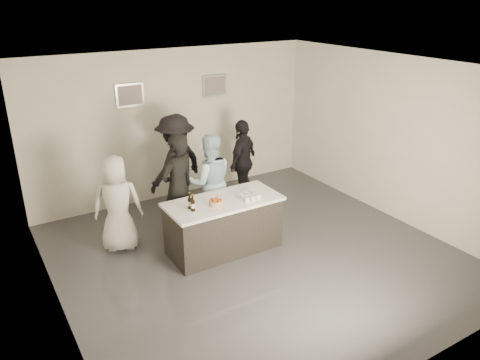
{
  "coord_description": "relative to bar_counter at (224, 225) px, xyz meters",
  "views": [
    {
      "loc": [
        -3.68,
        -5.5,
        3.99
      ],
      "look_at": [
        0.0,
        0.5,
        1.15
      ],
      "focal_mm": 35.0,
      "sensor_mm": 36.0,
      "label": 1
    }
  ],
  "objects": [
    {
      "name": "picture_right",
      "position": [
        1.25,
        2.54,
        1.75
      ],
      "size": [
        0.54,
        0.04,
        0.44
      ],
      "primitive_type": "cube",
      "color": "#B2B2B7",
      "rests_on": "wall_back"
    },
    {
      "name": "wall_back",
      "position": [
        0.35,
        2.57,
        1.05
      ],
      "size": [
        6.0,
        0.04,
        3.0
      ],
      "primitive_type": "cube",
      "color": "beige",
      "rests_on": "ground"
    },
    {
      "name": "ceiling",
      "position": [
        0.35,
        -0.43,
        2.55
      ],
      "size": [
        6.0,
        6.0,
        0.0
      ],
      "primitive_type": "plane",
      "rotation": [
        3.14,
        0.0,
        0.0
      ],
      "color": "white"
    },
    {
      "name": "beer_bottle_b",
      "position": [
        -0.59,
        -0.1,
        0.58
      ],
      "size": [
        0.07,
        0.07,
        0.26
      ],
      "primitive_type": "cylinder",
      "color": "black",
      "rests_on": "bar_counter"
    },
    {
      "name": "picture_left",
      "position": [
        -0.55,
        2.54,
        1.75
      ],
      "size": [
        0.54,
        0.04,
        0.44
      ],
      "primitive_type": "cube",
      "color": "#B2B2B7",
      "rests_on": "wall_back"
    },
    {
      "name": "person_guest_right",
      "position": [
        1.32,
        1.54,
        0.4
      ],
      "size": [
        1.06,
        0.89,
        1.69
      ],
      "primitive_type": "imported",
      "rotation": [
        0.0,
        0.0,
        3.72
      ],
      "color": "black",
      "rests_on": "ground"
    },
    {
      "name": "wall_left",
      "position": [
        -2.65,
        -0.43,
        1.05
      ],
      "size": [
        0.04,
        6.0,
        3.0
      ],
      "primitive_type": "cube",
      "color": "beige",
      "rests_on": "ground"
    },
    {
      "name": "floor",
      "position": [
        0.35,
        -0.43,
        -0.45
      ],
      "size": [
        6.0,
        6.0,
        0.0
      ],
      "primitive_type": "plane",
      "color": "#3D3D42",
      "rests_on": "ground"
    },
    {
      "name": "cake",
      "position": [
        -0.19,
        -0.09,
        0.49
      ],
      "size": [
        0.21,
        0.21,
        0.07
      ],
      "primitive_type": "cylinder",
      "color": "orange",
      "rests_on": "bar_counter"
    },
    {
      "name": "tumbler_cluster",
      "position": [
        0.39,
        -0.15,
        0.49
      ],
      "size": [
        0.3,
        0.3,
        0.08
      ],
      "primitive_type": "cube",
      "color": "orange",
      "rests_on": "bar_counter"
    },
    {
      "name": "wall_right",
      "position": [
        3.35,
        -0.43,
        1.05
      ],
      "size": [
        0.04,
        6.0,
        3.0
      ],
      "primitive_type": "cube",
      "color": "beige",
      "rests_on": "ground"
    },
    {
      "name": "bar_counter",
      "position": [
        0.0,
        0.0,
        0.0
      ],
      "size": [
        1.86,
        0.86,
        0.9
      ],
      "primitive_type": "cube",
      "color": "white",
      "rests_on": "ground"
    },
    {
      "name": "person_main_black",
      "position": [
        -0.46,
        0.72,
        0.5
      ],
      "size": [
        0.81,
        0.66,
        1.9
      ],
      "primitive_type": "imported",
      "rotation": [
        0.0,
        0.0,
        3.49
      ],
      "color": "black",
      "rests_on": "ground"
    },
    {
      "name": "person_guest_left",
      "position": [
        -1.43,
        0.95,
        0.36
      ],
      "size": [
        0.92,
        0.77,
        1.62
      ],
      "primitive_type": "imported",
      "rotation": [
        0.0,
        0.0,
        2.76
      ],
      "color": "silver",
      "rests_on": "ground"
    },
    {
      "name": "wall_front",
      "position": [
        0.35,
        -3.43,
        1.05
      ],
      "size": [
        6.0,
        0.04,
        3.0
      ],
      "primitive_type": "cube",
      "color": "beige",
      "rests_on": "ground"
    },
    {
      "name": "person_main_blue",
      "position": [
        0.21,
        0.85,
        0.42
      ],
      "size": [
        1.0,
        0.87,
        1.75
      ],
      "primitive_type": "imported",
      "rotation": [
        0.0,
        0.0,
        2.87
      ],
      "color": "silver",
      "rests_on": "ground"
    },
    {
      "name": "person_guest_back",
      "position": [
        -0.05,
        1.69,
        0.52
      ],
      "size": [
        1.44,
        1.17,
        1.94
      ],
      "primitive_type": "imported",
      "rotation": [
        0.0,
        0.0,
        3.56
      ],
      "color": "black",
      "rests_on": "ground"
    },
    {
      "name": "beer_bottle_a",
      "position": [
        -0.59,
        0.01,
        0.58
      ],
      "size": [
        0.07,
        0.07,
        0.26
      ],
      "primitive_type": "cylinder",
      "color": "black",
      "rests_on": "bar_counter"
    },
    {
      "name": "candles",
      "position": [
        -0.26,
        -0.26,
        0.45
      ],
      "size": [
        0.24,
        0.08,
        0.01
      ],
      "primitive_type": "cube",
      "color": "pink",
      "rests_on": "bar_counter"
    }
  ]
}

